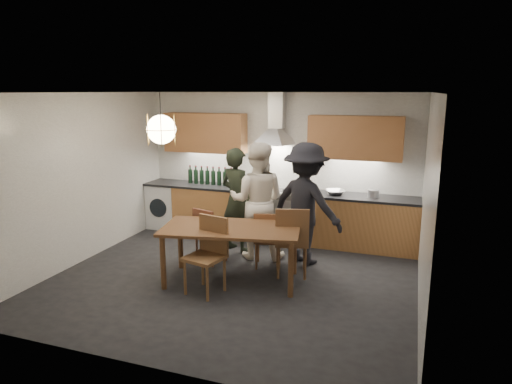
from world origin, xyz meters
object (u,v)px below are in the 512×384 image
(person_left, at_px, (237,200))
(person_mid, at_px, (257,201))
(chair_front, at_px, (209,249))
(mixing_bowl, at_px, (335,192))
(person_right, at_px, (306,204))
(chair_back_left, at_px, (208,232))
(dining_table, at_px, (231,233))
(wine_bottles, at_px, (213,176))
(stock_pot, at_px, (373,194))

(person_left, height_order, person_mid, person_mid)
(chair_front, height_order, mixing_bowl, chair_front)
(person_right, bearing_deg, mixing_bowl, -85.39)
(chair_back_left, bearing_deg, mixing_bowl, -121.63)
(dining_table, height_order, person_left, person_left)
(chair_back_left, xyz_separation_m, mixing_bowl, (1.68, 1.50, 0.44))
(chair_front, height_order, person_mid, person_mid)
(chair_front, xyz_separation_m, mixing_bowl, (1.25, 2.39, 0.36))
(chair_back_left, bearing_deg, wine_bottles, -52.18)
(dining_table, height_order, stock_pot, stock_pot)
(stock_pot, relative_size, wine_bottles, 0.17)
(chair_front, distance_m, person_right, 1.76)
(chair_front, distance_m, person_mid, 1.47)
(dining_table, distance_m, chair_front, 0.43)
(chair_back_left, height_order, person_right, person_right)
(chair_back_left, relative_size, person_left, 0.51)
(chair_back_left, relative_size, person_mid, 0.47)
(wine_bottles, bearing_deg, dining_table, -59.89)
(chair_back_left, height_order, mixing_bowl, mixing_bowl)
(person_mid, relative_size, person_right, 0.99)
(chair_back_left, height_order, wine_bottles, wine_bottles)
(chair_back_left, height_order, person_left, person_left)
(dining_table, distance_m, person_left, 1.31)
(chair_back_left, height_order, person_mid, person_mid)
(mixing_bowl, xyz_separation_m, wine_bottles, (-2.30, 0.08, 0.13))
(stock_pot, distance_m, wine_bottles, 2.93)
(dining_table, xyz_separation_m, chair_back_left, (-0.60, 0.51, -0.20))
(person_left, bearing_deg, chair_back_left, 96.63)
(person_left, bearing_deg, person_mid, 178.04)
(chair_front, height_order, person_left, person_left)
(dining_table, relative_size, chair_back_left, 2.30)
(mixing_bowl, bearing_deg, person_mid, -137.57)
(stock_pot, bearing_deg, wine_bottles, 177.86)
(person_right, relative_size, stock_pot, 10.37)
(chair_back_left, bearing_deg, dining_table, 156.19)
(chair_back_left, xyz_separation_m, wine_bottles, (-0.61, 1.58, 0.57))
(stock_pot, bearing_deg, chair_front, -128.57)
(mixing_bowl, distance_m, stock_pot, 0.63)
(stock_pot, bearing_deg, person_left, -160.38)
(chair_front, height_order, wine_bottles, wine_bottles)
(stock_pot, bearing_deg, dining_table, -130.81)
(person_left, relative_size, mixing_bowl, 5.23)
(dining_table, height_order, mixing_bowl, mixing_bowl)
(dining_table, relative_size, chair_front, 2.00)
(mixing_bowl, height_order, wine_bottles, wine_bottles)
(chair_back_left, xyz_separation_m, chair_front, (0.43, -0.88, 0.07))
(stock_pot, bearing_deg, person_mid, -150.92)
(dining_table, relative_size, wine_bottles, 1.94)
(person_left, bearing_deg, mixing_bowl, -130.11)
(person_mid, relative_size, wine_bottles, 1.78)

